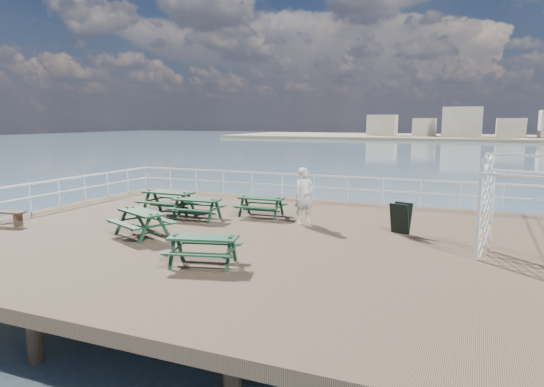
{
  "coord_description": "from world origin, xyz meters",
  "views": [
    {
      "loc": [
        6.43,
        -12.85,
        3.42
      ],
      "look_at": [
        0.48,
        1.11,
        1.1
      ],
      "focal_mm": 32.0,
      "sensor_mm": 36.0,
      "label": 1
    }
  ],
  "objects": [
    {
      "name": "picnic_table_c",
      "position": [
        -0.58,
        2.62,
        0.5
      ],
      "size": [
        1.64,
        1.34,
        0.77
      ],
      "rotation": [
        0.0,
        0.0,
        0.04
      ],
      "color": "#153923",
      "rests_on": "ground"
    },
    {
      "name": "person",
      "position": [
        1.23,
        2.06,
        0.93
      ],
      "size": [
        0.8,
        0.79,
        1.86
      ],
      "primitive_type": "imported",
      "rotation": [
        0.0,
        0.0,
        0.74
      ],
      "color": "silver",
      "rests_on": "ground"
    },
    {
      "name": "sea_backdrop",
      "position": [
        12.54,
        134.07,
        -0.51
      ],
      "size": [
        300.0,
        300.0,
        9.2
      ],
      "color": "#42606F",
      "rests_on": "ground"
    },
    {
      "name": "picnic_table_e",
      "position": [
        0.57,
        -3.26,
        0.5
      ],
      "size": [
        1.9,
        1.67,
        0.79
      ],
      "rotation": [
        0.0,
        0.0,
        0.25
      ],
      "color": "#153923",
      "rests_on": "ground"
    },
    {
      "name": "flat_bench_near",
      "position": [
        -7.8,
        -2.02,
        0.35
      ],
      "size": [
        1.68,
        0.67,
        0.47
      ],
      "rotation": [
        0.0,
        0.0,
        0.18
      ],
      "color": "brown",
      "rests_on": "ground"
    },
    {
      "name": "sandwich_board",
      "position": [
        4.39,
        1.88,
        0.46
      ],
      "size": [
        0.67,
        0.57,
        0.95
      ],
      "rotation": [
        0.0,
        0.0,
        -0.28
      ],
      "color": "black",
      "rests_on": "ground"
    },
    {
      "name": "picnic_table_b",
      "position": [
        -2.45,
        1.32,
        0.51
      ],
      "size": [
        1.71,
        1.4,
        0.8
      ],
      "rotation": [
        0.0,
        0.0,
        0.04
      ],
      "color": "#153923",
      "rests_on": "ground"
    },
    {
      "name": "trellis_arbor",
      "position": [
        7.6,
        -0.02,
        1.16
      ],
      "size": [
        2.33,
        1.67,
        2.61
      ],
      "rotation": [
        0.0,
        0.0,
        -0.29
      ],
      "color": "white",
      "rests_on": "ground"
    },
    {
      "name": "ground",
      "position": [
        0.0,
        0.0,
        -0.15
      ],
      "size": [
        18.0,
        14.0,
        0.3
      ],
      "primitive_type": "cube",
      "color": "brown",
      "rests_on": "ground"
    },
    {
      "name": "picnic_table_a",
      "position": [
        -3.97,
        1.83,
        0.58
      ],
      "size": [
        1.91,
        1.56,
        0.91
      ],
      "rotation": [
        0.0,
        0.0,
        -0.02
      ],
      "color": "#153923",
      "rests_on": "ground"
    },
    {
      "name": "picnic_table_d",
      "position": [
        -2.6,
        -1.47,
        0.55
      ],
      "size": [
        2.19,
        2.02,
        0.86
      ],
      "rotation": [
        0.0,
        0.0,
        -0.43
      ],
      "color": "#153923",
      "rests_on": "ground"
    },
    {
      "name": "railing",
      "position": [
        -0.07,
        2.57,
        0.87
      ],
      "size": [
        17.77,
        13.76,
        1.1
      ],
      "color": "white",
      "rests_on": "ground"
    }
  ]
}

